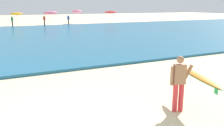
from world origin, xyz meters
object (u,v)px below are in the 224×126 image
beach_umbrella_3 (50,13)px  beach_umbrella_5 (111,12)px  beach_umbrella_4 (77,11)px  beachgoer_near_row_left (44,20)px  beach_umbrella_2 (16,14)px  beachgoer_near_row_right (12,21)px  beachgoer_near_row_mid (68,20)px  surfer_with_board (188,78)px

beach_umbrella_3 → beach_umbrella_5: bearing=-1.8°
beach_umbrella_3 → beach_umbrella_4: size_ratio=0.97×
beach_umbrella_5 → beachgoer_near_row_left: size_ratio=1.43×
beach_umbrella_2 → beachgoer_near_row_left: bearing=-16.7°
beach_umbrella_3 → beachgoer_near_row_right: beach_umbrella_3 is taller
beach_umbrella_5 → beachgoer_near_row_mid: (-8.13, -0.94, -1.08)m
surfer_with_board → beach_umbrella_3: 36.44m
beachgoer_near_row_mid → beach_umbrella_2: bearing=167.6°
beach_umbrella_4 → beachgoer_near_row_left: bearing=-159.1°
surfer_with_board → beachgoer_near_row_mid: (6.84, 34.90, -0.20)m
surfer_with_board → beachgoer_near_row_right: 35.22m
beach_umbrella_3 → beach_umbrella_5: 10.71m
beach_umbrella_2 → beach_umbrella_4: 10.27m
beachgoer_near_row_right → beach_umbrella_5: bearing=2.2°
beachgoer_near_row_mid → beachgoer_near_row_left: bearing=172.3°
beachgoer_near_row_right → beach_umbrella_4: bearing=13.3°
beachgoer_near_row_mid → beachgoer_near_row_right: 8.57m
beach_umbrella_3 → beach_umbrella_4: (5.03, 1.61, 0.15)m
beach_umbrella_3 → beachgoer_near_row_mid: bearing=-26.5°
beachgoer_near_row_mid → beach_umbrella_3: bearing=153.5°
beach_umbrella_2 → beach_umbrella_4: (10.20, 1.19, 0.23)m
beach_umbrella_3 → beachgoer_near_row_mid: beach_umbrella_3 is taller
beach_umbrella_3 → beachgoer_near_row_right: (-5.98, -1.00, -1.07)m
surfer_with_board → beach_umbrella_5: beach_umbrella_5 is taller
beach_umbrella_2 → beachgoer_near_row_right: 1.91m
beachgoer_near_row_left → beachgoer_near_row_right: (-4.79, -0.23, 0.00)m
beach_umbrella_3 → beach_umbrella_5: (10.71, -0.34, 0.01)m
beachgoer_near_row_mid → beachgoer_near_row_right: bearing=178.1°
beach_umbrella_5 → surfer_with_board: bearing=-112.7°
beach_umbrella_3 → beachgoer_near_row_left: (-1.20, -0.77, -1.07)m
beach_umbrella_2 → beach_umbrella_5: bearing=-2.8°
beachgoer_near_row_right → beachgoer_near_row_mid: bearing=-1.9°
beachgoer_near_row_left → beach_umbrella_5: bearing=2.1°
beach_umbrella_2 → beachgoer_near_row_mid: (7.75, -1.70, -0.99)m
beach_umbrella_5 → beachgoer_near_row_left: beach_umbrella_5 is taller
beach_umbrella_5 → beach_umbrella_4: bearing=161.0°
beach_umbrella_4 → beachgoer_near_row_mid: (-2.45, -2.89, -1.22)m
surfer_with_board → beachgoer_near_row_right: size_ratio=1.87×
beach_umbrella_4 → beach_umbrella_5: 6.00m
beach_umbrella_2 → beachgoer_near_row_mid: size_ratio=1.34×
beachgoer_near_row_left → beachgoer_near_row_right: same height
surfer_with_board → beach_umbrella_5: 38.85m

